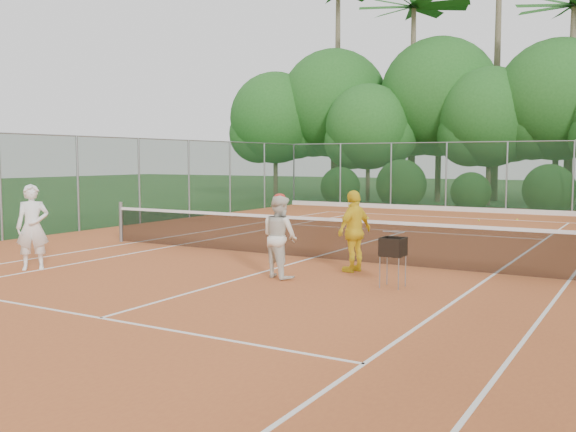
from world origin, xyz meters
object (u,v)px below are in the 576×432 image
object	(u,v)px
player_yellow	(354,231)
ball_hopper	(393,248)
player_white	(33,227)
player_center_grp	(280,236)

from	to	relation	value
player_yellow	ball_hopper	world-z (taller)	player_yellow
player_white	ball_hopper	world-z (taller)	player_white
ball_hopper	player_yellow	bearing A→B (deg)	120.96
player_white	ball_hopper	distance (m)	7.36
player_white	player_yellow	xyz separation A→B (m)	(5.82, 3.14, -0.06)
player_center_grp	ball_hopper	distance (m)	2.24
player_yellow	player_white	bearing A→B (deg)	-48.56
player_white	player_center_grp	distance (m)	5.18
player_center_grp	player_yellow	bearing A→B (deg)	54.13
player_white	player_center_grp	bearing A→B (deg)	-23.23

